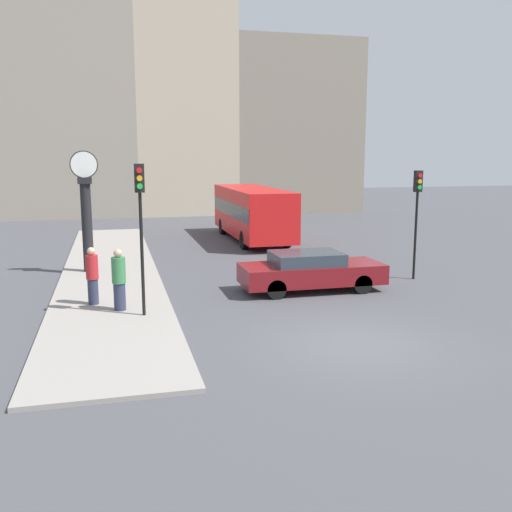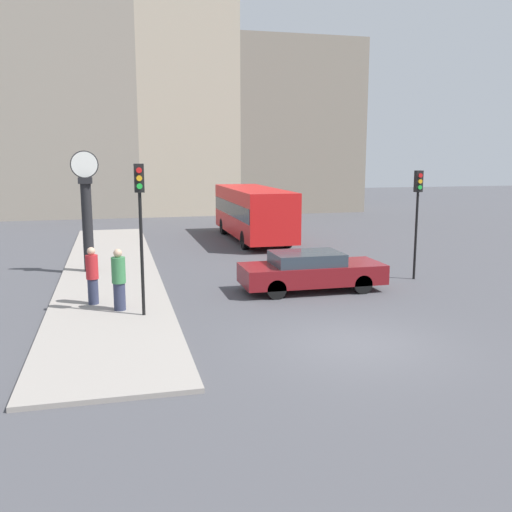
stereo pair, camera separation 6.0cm
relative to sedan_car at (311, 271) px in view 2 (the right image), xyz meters
name	(u,v)px [view 2 (the right image)]	position (x,y,z in m)	size (l,w,h in m)	color
ground_plane	(355,344)	(-0.77, -5.42, -0.68)	(120.00, 120.00, 0.00)	#47474C
sidewalk_corner	(111,271)	(-6.51, 4.76, -0.63)	(3.52, 24.38, 0.11)	gray
building_row	(177,115)	(-1.36, 26.46, 6.74)	(27.40, 5.00, 15.93)	gray
sedan_car	(311,271)	(0.00, 0.00, 0.00)	(4.74, 1.84, 1.31)	maroon
bus_distant	(253,211)	(0.82, 11.49, 0.89)	(2.44, 8.85, 2.75)	red
traffic_light_near	(140,209)	(-5.60, -2.02, 2.38)	(0.26, 0.24, 4.15)	black
traffic_light_far	(418,202)	(4.28, 0.78, 2.13)	(0.26, 0.24, 3.94)	black
street_clock	(87,215)	(-7.28, 4.64, 1.58)	(1.02, 0.50, 4.53)	black
pedestrian_green_hoodie	(119,280)	(-6.23, -1.32, 0.31)	(0.39, 0.39, 1.78)	#2D334C
pedestrian_red_top	(92,276)	(-6.99, -0.44, 0.28)	(0.36, 0.36, 1.71)	#2D334C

